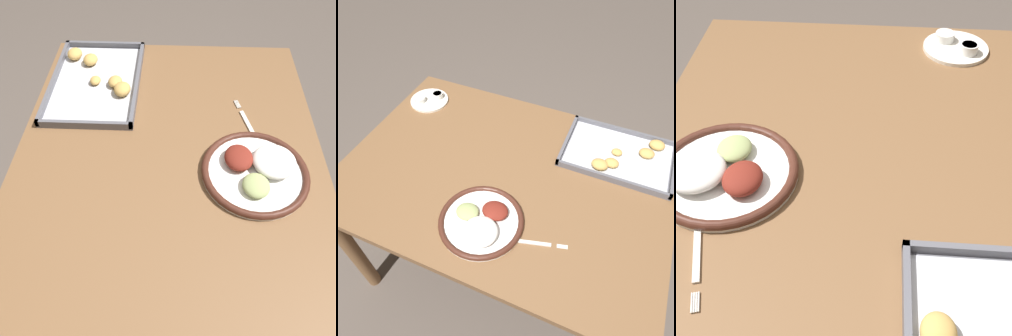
% 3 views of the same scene
% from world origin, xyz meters
% --- Properties ---
extents(dining_table, '(1.23, 0.87, 0.71)m').
position_xyz_m(dining_table, '(0.00, 0.00, 0.61)').
color(dining_table, brown).
rests_on(dining_table, ground_plane).
extents(dinner_plate, '(0.29, 0.29, 0.05)m').
position_xyz_m(dinner_plate, '(0.02, -0.24, 0.72)').
color(dinner_plate, white).
rests_on(dinner_plate, dining_table).
extents(fork, '(0.20, 0.07, 0.00)m').
position_xyz_m(fork, '(0.20, -0.24, 0.71)').
color(fork, silver).
rests_on(fork, dining_table).
extents(saucer_plate, '(0.17, 0.17, 0.04)m').
position_xyz_m(saucer_plate, '(-0.50, 0.26, 0.72)').
color(saucer_plate, white).
rests_on(saucer_plate, dining_table).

